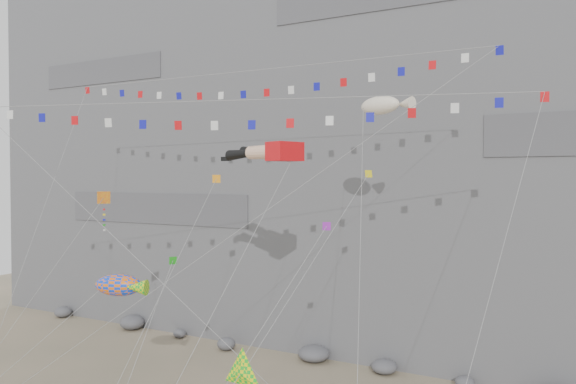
% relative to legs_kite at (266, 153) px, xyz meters
% --- Properties ---
extents(cliff, '(80.00, 28.00, 50.00)m').
position_rel_legs_kite_xyz_m(cliff, '(-1.95, 25.85, 8.41)').
color(cliff, slate).
rests_on(cliff, ground).
extents(talus_boulders, '(60.00, 3.00, 1.20)m').
position_rel_legs_kite_xyz_m(talus_boulders, '(-1.95, 10.85, -15.99)').
color(talus_boulders, slate).
rests_on(talus_boulders, ground).
extents(legs_kite, '(6.57, 17.10, 21.96)m').
position_rel_legs_kite_xyz_m(legs_kite, '(0.00, 0.00, 0.00)').
color(legs_kite, red).
rests_on(legs_kite, ground).
extents(flag_banner_upper, '(33.19, 14.80, 29.33)m').
position_rel_legs_kite_xyz_m(flag_banner_upper, '(-3.56, 4.34, 6.15)').
color(flag_banner_upper, red).
rests_on(flag_banner_upper, ground).
extents(flag_banner_lower, '(32.99, 10.39, 23.84)m').
position_rel_legs_kite_xyz_m(flag_banner_lower, '(-0.82, -2.41, 3.01)').
color(flag_banner_lower, red).
rests_on(flag_banner_lower, ground).
extents(harlequin_kite, '(6.06, 9.17, 16.63)m').
position_rel_legs_kite_xyz_m(harlequin_kite, '(-11.90, -2.13, -3.00)').
color(harlequin_kite, red).
rests_on(harlequin_kite, ground).
extents(fish_windsock, '(9.75, 8.28, 13.02)m').
position_rel_legs_kite_xyz_m(fish_windsock, '(-8.76, -3.85, -8.47)').
color(fish_windsock, orange).
rests_on(fish_windsock, ground).
extents(delta_kite, '(3.72, 5.25, 8.32)m').
position_rel_legs_kite_xyz_m(delta_kite, '(4.00, -8.93, -10.45)').
color(delta_kite, '#F1EB0C').
rests_on(delta_kite, ground).
extents(blimp_windsock, '(5.38, 13.49, 23.20)m').
position_rel_legs_kite_xyz_m(blimp_windsock, '(6.30, 3.16, 2.87)').
color(blimp_windsock, white).
rests_on(blimp_windsock, ground).
extents(small_kite_a, '(1.16, 13.06, 19.39)m').
position_rel_legs_kite_xyz_m(small_kite_a, '(-4.17, 0.30, -1.89)').
color(small_kite_a, orange).
rests_on(small_kite_a, ground).
extents(small_kite_b, '(4.54, 11.51, 16.91)m').
position_rel_legs_kite_xyz_m(small_kite_b, '(4.77, -1.79, -4.56)').
color(small_kite_b, purple).
rests_on(small_kite_b, ground).
extents(small_kite_c, '(4.13, 11.20, 14.86)m').
position_rel_legs_kite_xyz_m(small_kite_c, '(-5.00, -3.09, -6.93)').
color(small_kite_c, '#189817').
rests_on(small_kite_c, ground).
extents(small_kite_d, '(5.11, 15.47, 21.77)m').
position_rel_legs_kite_xyz_m(small_kite_d, '(6.01, 1.17, -1.81)').
color(small_kite_d, yellow).
rests_on(small_kite_d, ground).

